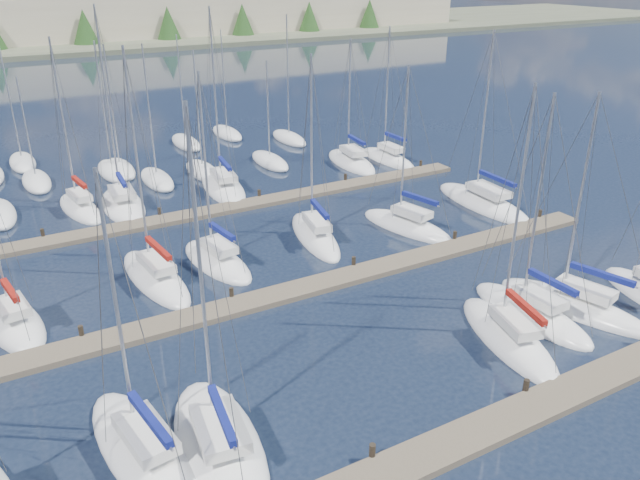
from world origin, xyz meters
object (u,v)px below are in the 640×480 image
sailboat_c (219,445)px  sailboat_n (80,208)px  sailboat_o (123,205)px  sailboat_e (531,313)px  sailboat_k (315,235)px  sailboat_h (15,324)px  sailboat_b (145,452)px  sailboat_q (351,162)px  sailboat_j (217,261)px  sailboat_p (223,187)px  sailboat_f (574,306)px  sailboat_i (155,277)px  sailboat_d (508,337)px  sailboat_m (483,203)px  sailboat_r (388,159)px  sailboat_l (407,226)px

sailboat_c → sailboat_n: bearing=97.2°
sailboat_o → sailboat_c: 28.38m
sailboat_e → sailboat_k: bearing=107.7°
sailboat_c → sailboat_h: (-6.01, 13.52, 0.00)m
sailboat_b → sailboat_q: size_ratio=1.02×
sailboat_j → sailboat_p: sailboat_p is taller
sailboat_f → sailboat_p: sailboat_p is taller
sailboat_b → sailboat_p: 30.53m
sailboat_n → sailboat_i: (1.80, -13.96, -0.01)m
sailboat_b → sailboat_c: bearing=-30.6°
sailboat_d → sailboat_p: sailboat_p is taller
sailboat_c → sailboat_k: bearing=57.7°
sailboat_i → sailboat_k: 11.26m
sailboat_q → sailboat_k: sailboat_k is taller
sailboat_m → sailboat_p: sailboat_p is taller
sailboat_j → sailboat_n: sailboat_n is taller
sailboat_j → sailboat_r: bearing=22.8°
sailboat_f → sailboat_k: size_ratio=0.96×
sailboat_r → sailboat_o: bearing=179.2°
sailboat_f → sailboat_r: bearing=59.9°
sailboat_q → sailboat_h: size_ratio=1.05×
sailboat_i → sailboat_n: bearing=92.0°
sailboat_j → sailboat_l: sailboat_j is taller
sailboat_d → sailboat_m: 19.20m
sailboat_c → sailboat_l: (19.52, 14.11, 0.00)m
sailboat_c → sailboat_l: size_ratio=1.18×
sailboat_d → sailboat_p: (-4.09, 28.24, -0.00)m
sailboat_o → sailboat_n: (-3.01, 0.79, 0.01)m
sailboat_m → sailboat_r: bearing=90.9°
sailboat_d → sailboat_k: 15.91m
sailboat_n → sailboat_e: bearing=-64.5°
sailboat_r → sailboat_n: bearing=177.6°
sailboat_i → sailboat_p: sailboat_p is taller
sailboat_j → sailboat_c: bearing=-118.0°
sailboat_l → sailboat_i: bearing=163.7°
sailboat_c → sailboat_i: bearing=90.5°
sailboat_r → sailboat_l: bearing=-121.1°
sailboat_d → sailboat_p: bearing=112.6°
sailboat_r → sailboat_l: 16.31m
sailboat_r → sailboat_b: bearing=-139.0°
sailboat_p → sailboat_m: bearing=-31.6°
sailboat_b → sailboat_i: bearing=64.5°
sailboat_q → sailboat_f: bearing=-90.4°
sailboat_d → sailboat_n: size_ratio=1.00×
sailboat_q → sailboat_e: bearing=-95.8°
sailboat_e → sailboat_i: (-16.30, 13.91, 0.01)m
sailboat_k → sailboat_d: bearing=-69.9°
sailboat_j → sailboat_h: (-11.77, -1.83, -0.00)m
sailboat_l → sailboat_r: bearing=46.3°
sailboat_d → sailboat_l: size_ratio=1.12×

